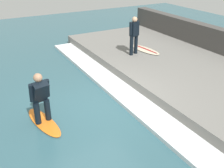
{
  "coord_description": "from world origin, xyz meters",
  "views": [
    {
      "loc": [
        -2.88,
        -5.92,
        4.04
      ],
      "look_at": [
        0.42,
        0.0,
        0.7
      ],
      "focal_mm": 42.0,
      "sensor_mm": 36.0,
      "label": 1
    }
  ],
  "objects_px": {
    "surfboard_riding": "(44,122)",
    "surfboard_waiting_near": "(145,49)",
    "surfer_waiting_near": "(134,34)",
    "surfer_riding": "(40,96)"
  },
  "relations": [
    {
      "from": "surfer_riding",
      "to": "surfboard_waiting_near",
      "type": "distance_m",
      "value": 5.8
    },
    {
      "from": "surfboard_riding",
      "to": "surfboard_waiting_near",
      "type": "height_order",
      "value": "surfboard_waiting_near"
    },
    {
      "from": "surfer_riding",
      "to": "surfer_waiting_near",
      "type": "distance_m",
      "value": 5.1
    },
    {
      "from": "surfboard_riding",
      "to": "surfboard_waiting_near",
      "type": "xyz_separation_m",
      "value": [
        5.16,
        2.63,
        0.41
      ]
    },
    {
      "from": "surfer_waiting_near",
      "to": "surfboard_waiting_near",
      "type": "relative_size",
      "value": 0.9
    },
    {
      "from": "surfboard_riding",
      "to": "surfer_riding",
      "type": "bearing_deg",
      "value": 176.42
    },
    {
      "from": "surfboard_waiting_near",
      "to": "surfer_waiting_near",
      "type": "bearing_deg",
      "value": -165.88
    },
    {
      "from": "surfboard_riding",
      "to": "surfer_riding",
      "type": "distance_m",
      "value": 0.8
    },
    {
      "from": "surfer_waiting_near",
      "to": "surfboard_waiting_near",
      "type": "distance_m",
      "value": 1.1
    },
    {
      "from": "surfboard_waiting_near",
      "to": "surfboard_riding",
      "type": "bearing_deg",
      "value": -153.04
    }
  ]
}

